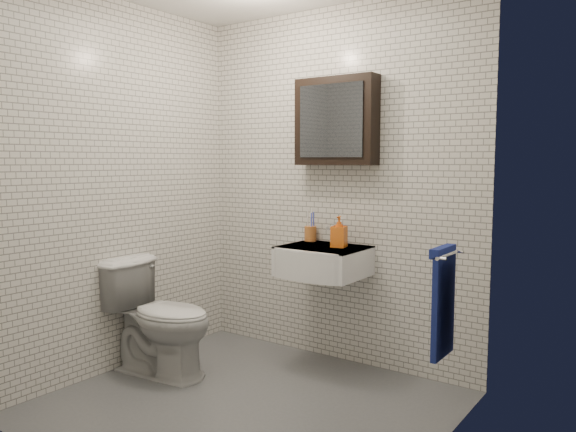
{
  "coord_description": "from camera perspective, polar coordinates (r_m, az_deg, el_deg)",
  "views": [
    {
      "loc": [
        2.04,
        -2.44,
        1.43
      ],
      "look_at": [
        -0.02,
        0.45,
        1.08
      ],
      "focal_mm": 35.0,
      "sensor_mm": 36.0,
      "label": 1
    }
  ],
  "objects": [
    {
      "name": "washbasin",
      "position": [
        3.8,
        3.3,
        -4.58
      ],
      "size": [
        0.55,
        0.5,
        0.2
      ],
      "color": "white",
      "rests_on": "room_shell"
    },
    {
      "name": "soap_bottle",
      "position": [
        3.79,
        5.21,
        -1.59
      ],
      "size": [
        0.11,
        0.12,
        0.21
      ],
      "primitive_type": "imported",
      "rotation": [
        0.0,
        0.0,
        0.22
      ],
      "color": "#FF521A",
      "rests_on": "washbasin"
    },
    {
      "name": "room_shell",
      "position": [
        3.18,
        -4.5,
        6.27
      ],
      "size": [
        2.22,
        2.02,
        2.51
      ],
      "color": "silver",
      "rests_on": "ground"
    },
    {
      "name": "ground",
      "position": [
        3.48,
        -4.31,
        -18.53
      ],
      "size": [
        2.2,
        2.0,
        0.01
      ],
      "primitive_type": "cube",
      "color": "#515459",
      "rests_on": "ground"
    },
    {
      "name": "toothbrush_cup",
      "position": [
        4.07,
        2.3,
        -1.72
      ],
      "size": [
        0.09,
        0.09,
        0.24
      ],
      "rotation": [
        0.0,
        0.0,
        -0.09
      ],
      "color": "#B6672D",
      "rests_on": "washbasin"
    },
    {
      "name": "mirror_cabinet",
      "position": [
        3.92,
        4.9,
        9.56
      ],
      "size": [
        0.6,
        0.15,
        0.6
      ],
      "color": "black",
      "rests_on": "room_shell"
    },
    {
      "name": "faucet",
      "position": [
        3.95,
        4.83,
        -1.85
      ],
      "size": [
        0.06,
        0.2,
        0.15
      ],
      "color": "silver",
      "rests_on": "washbasin"
    },
    {
      "name": "toilet",
      "position": [
        3.91,
        -12.87,
        -9.98
      ],
      "size": [
        0.8,
        0.52,
        0.78
      ],
      "primitive_type": "imported",
      "rotation": [
        0.0,
        0.0,
        1.68
      ],
      "color": "silver",
      "rests_on": "ground"
    },
    {
      "name": "towel_rail",
      "position": [
        3.04,
        15.51,
        -7.98
      ],
      "size": [
        0.09,
        0.3,
        0.58
      ],
      "color": "silver",
      "rests_on": "room_shell"
    }
  ]
}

